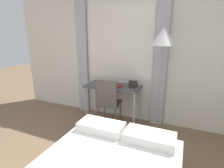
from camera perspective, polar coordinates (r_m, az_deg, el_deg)
wall_back_with_window at (r=3.56m, az=5.35°, el=9.53°), size 5.43×0.13×2.70m
desk at (r=3.46m, az=0.27°, el=-1.69°), size 1.09×0.50×0.78m
desk_chair at (r=3.29m, az=-1.14°, el=-5.42°), size 0.43×0.43×0.96m
standing_lamp at (r=2.96m, az=16.41°, el=13.24°), size 0.42×0.42×1.86m
telephone at (r=3.36m, az=6.94°, el=-0.05°), size 0.16×0.14×0.12m
book at (r=3.38m, az=0.64°, el=-0.49°), size 0.33×0.27×0.02m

